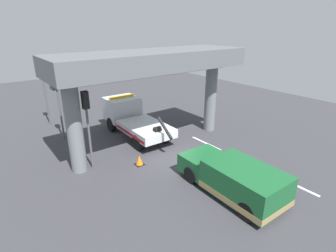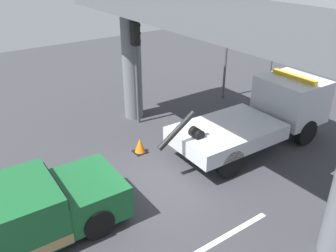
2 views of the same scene
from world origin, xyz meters
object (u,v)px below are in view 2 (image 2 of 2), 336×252
object	(u,v)px
traffic_light_near	(136,52)
traffic_cone_orange	(140,146)
tow_truck_white	(265,113)
traffic_light_far	(228,35)
traffic_light_mid	(277,22)
towed_van_green	(11,219)

from	to	relation	value
traffic_light_near	traffic_cone_orange	bearing A→B (deg)	-120.41
traffic_light_near	tow_truck_white	bearing A→B (deg)	-54.37
tow_truck_white	traffic_cone_orange	size ratio (longest dim) A/B	13.02
traffic_cone_orange	traffic_light_far	bearing A→B (deg)	19.28
tow_truck_white	traffic_cone_orange	bearing A→B (deg)	154.70
traffic_light_mid	traffic_light_near	bearing A→B (deg)	-180.00
tow_truck_white	towed_van_green	world-z (taller)	tow_truck_white
tow_truck_white	traffic_light_near	bearing A→B (deg)	125.63
towed_van_green	traffic_light_far	xyz separation A→B (m)	(11.24, 4.23, 2.37)
traffic_light_far	traffic_cone_orange	distance (m)	7.26
towed_van_green	traffic_light_far	bearing A→B (deg)	20.63
tow_truck_white	traffic_light_mid	size ratio (longest dim) A/B	1.55
traffic_cone_orange	traffic_light_near	bearing A→B (deg)	59.59
tow_truck_white	towed_van_green	size ratio (longest dim) A/B	1.39
traffic_light_far	towed_van_green	bearing A→B (deg)	-159.37
traffic_light_far	traffic_light_mid	xyz separation A→B (m)	(3.50, 0.00, 0.25)
traffic_light_near	traffic_light_far	xyz separation A→B (m)	(5.00, 0.00, 0.03)
traffic_light_mid	traffic_cone_orange	bearing A→B (deg)	-167.33
tow_truck_white	traffic_light_far	bearing A→B (deg)	65.33
towed_van_green	traffic_cone_orange	xyz separation A→B (m)	(4.95, 2.03, -0.52)
tow_truck_white	towed_van_green	distance (m)	9.30
tow_truck_white	traffic_cone_orange	xyz separation A→B (m)	(-4.34, 2.05, -0.94)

